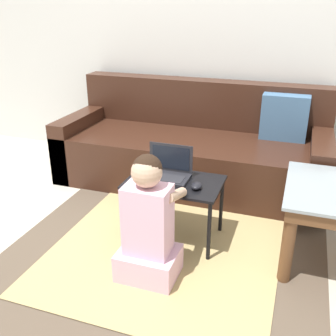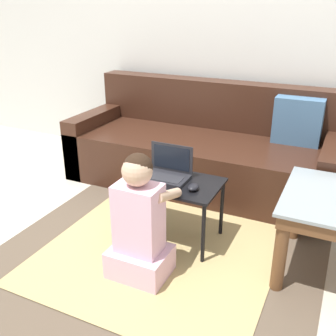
{
  "view_description": "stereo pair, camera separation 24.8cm",
  "coord_description": "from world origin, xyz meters",
  "px_view_note": "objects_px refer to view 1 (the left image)",
  "views": [
    {
      "loc": [
        0.81,
        -2.04,
        1.45
      ],
      "look_at": [
        0.06,
        0.12,
        0.47
      ],
      "focal_mm": 42.0,
      "sensor_mm": 36.0,
      "label": 1
    },
    {
      "loc": [
        1.04,
        -1.95,
        1.45
      ],
      "look_at": [
        0.06,
        0.12,
        0.47
      ],
      "focal_mm": 42.0,
      "sensor_mm": 36.0,
      "label": 2
    }
  ],
  "objects_px": {
    "laptop": "(167,173)",
    "person_seated": "(148,226)",
    "couch": "(194,149)",
    "computer_mouse": "(197,186)",
    "laptop_desk": "(174,188)"
  },
  "relations": [
    {
      "from": "laptop",
      "to": "person_seated",
      "type": "xyz_separation_m",
      "value": [
        0.05,
        -0.45,
        -0.12
      ]
    },
    {
      "from": "couch",
      "to": "computer_mouse",
      "type": "height_order",
      "value": "couch"
    },
    {
      "from": "laptop_desk",
      "to": "computer_mouse",
      "type": "distance_m",
      "value": 0.18
    },
    {
      "from": "computer_mouse",
      "to": "person_seated",
      "type": "distance_m",
      "value": 0.41
    },
    {
      "from": "computer_mouse",
      "to": "laptop_desk",
      "type": "bearing_deg",
      "value": 159.9
    },
    {
      "from": "laptop_desk",
      "to": "computer_mouse",
      "type": "xyz_separation_m",
      "value": [
        0.16,
        -0.06,
        0.07
      ]
    },
    {
      "from": "couch",
      "to": "laptop",
      "type": "bearing_deg",
      "value": -85.31
    },
    {
      "from": "couch",
      "to": "laptop",
      "type": "distance_m",
      "value": 0.91
    },
    {
      "from": "couch",
      "to": "laptop_desk",
      "type": "height_order",
      "value": "couch"
    },
    {
      "from": "couch",
      "to": "laptop",
      "type": "xyz_separation_m",
      "value": [
        0.07,
        -0.9,
        0.16
      ]
    },
    {
      "from": "couch",
      "to": "computer_mouse",
      "type": "distance_m",
      "value": 1.04
    },
    {
      "from": "computer_mouse",
      "to": "person_seated",
      "type": "height_order",
      "value": "person_seated"
    },
    {
      "from": "laptop_desk",
      "to": "person_seated",
      "type": "relative_size",
      "value": 0.8
    },
    {
      "from": "laptop_desk",
      "to": "laptop",
      "type": "xyz_separation_m",
      "value": [
        -0.06,
        0.03,
        0.08
      ]
    },
    {
      "from": "computer_mouse",
      "to": "person_seated",
      "type": "relative_size",
      "value": 0.12
    }
  ]
}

